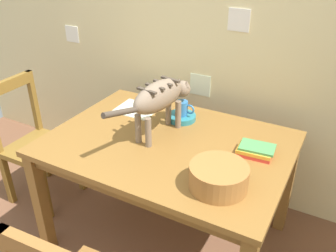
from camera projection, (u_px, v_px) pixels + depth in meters
The scene contains 9 objects.
wall_rear at pixel (212, 27), 2.43m from camera, with size 4.81×0.11×2.50m.
dining_table at pixel (168, 153), 2.12m from camera, with size 1.38×1.00×0.75m.
cat at pixel (161, 97), 2.05m from camera, with size 0.20×0.71×0.34m.
saucer_bowl at pixel (182, 117), 2.31m from camera, with size 0.18×0.18×0.03m, color teal.
coffee_mug at pixel (183, 108), 2.28m from camera, with size 0.12×0.08×0.09m.
magazine at pixel (137, 109), 2.45m from camera, with size 0.27×0.24×0.01m, color silver.
book_stack at pixel (255, 150), 1.94m from camera, with size 0.20×0.15×0.05m.
wicker_basket at pixel (219, 176), 1.68m from camera, with size 0.28×0.28×0.12m.
wooden_chair_near at pixel (35, 144), 2.63m from camera, with size 0.43×0.43×0.93m.
Camera 1 is at (0.90, -0.34, 1.83)m, focal length 38.43 mm.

